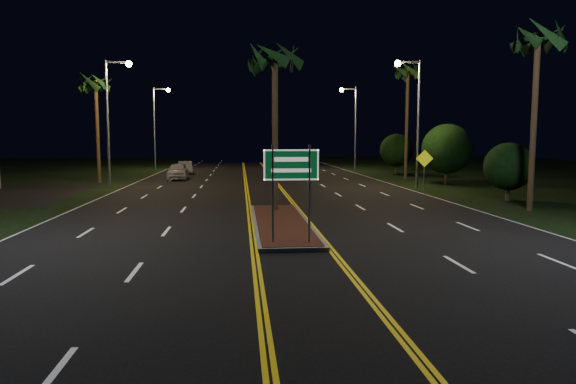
{
  "coord_description": "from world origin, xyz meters",
  "views": [
    {
      "loc": [
        -1.65,
        -13.75,
        3.58
      ],
      "look_at": [
        -0.18,
        2.0,
        1.9
      ],
      "focal_mm": 32.0,
      "sensor_mm": 36.0,
      "label": 1
    }
  ],
  "objects": [
    {
      "name": "streetlight_right_far",
      "position": [
        10.61,
        42.0,
        5.66
      ],
      "size": [
        1.91,
        0.44,
        9.0
      ],
      "color": "gray",
      "rests_on": "ground"
    },
    {
      "name": "shrub_far",
      "position": [
        13.8,
        36.0,
        2.34
      ],
      "size": [
        3.24,
        3.24,
        3.96
      ],
      "color": "#382819",
      "rests_on": "ground"
    },
    {
      "name": "car_far",
      "position": [
        -7.13,
        38.04,
        0.72
      ],
      "size": [
        2.46,
        4.54,
        1.44
      ],
      "primitive_type": "imported",
      "rotation": [
        0.0,
        0.0,
        0.15
      ],
      "color": "#A5A7AF",
      "rests_on": "ground"
    },
    {
      "name": "palm_right_near",
      "position": [
        12.5,
        10.0,
        8.21
      ],
      "size": [
        2.4,
        2.4,
        9.3
      ],
      "color": "#382819",
      "rests_on": "ground"
    },
    {
      "name": "shrub_mid",
      "position": [
        14.0,
        24.0,
        2.73
      ],
      "size": [
        3.78,
        3.78,
        4.62
      ],
      "color": "#382819",
      "rests_on": "ground"
    },
    {
      "name": "palm_left_far",
      "position": [
        -12.8,
        28.0,
        7.75
      ],
      "size": [
        2.4,
        2.4,
        8.8
      ],
      "color": "#382819",
      "rests_on": "ground"
    },
    {
      "name": "warning_sign",
      "position": [
        10.8,
        20.01,
        1.81
      ],
      "size": [
        1.14,
        0.21,
        2.74
      ],
      "rotation": [
        0.0,
        0.0,
        -0.16
      ],
      "color": "gray",
      "rests_on": "ground"
    },
    {
      "name": "palm_median",
      "position": [
        0.0,
        10.5,
        7.28
      ],
      "size": [
        2.4,
        2.4,
        8.3
      ],
      "color": "#382819",
      "rests_on": "ground"
    },
    {
      "name": "ground",
      "position": [
        0.0,
        0.0,
        0.0
      ],
      "size": [
        120.0,
        120.0,
        0.0
      ],
      "primitive_type": "plane",
      "color": "black",
      "rests_on": "ground"
    },
    {
      "name": "car_near",
      "position": [
        -7.02,
        30.98,
        0.83
      ],
      "size": [
        2.28,
        5.05,
        1.66
      ],
      "primitive_type": "imported",
      "rotation": [
        0.0,
        0.0,
        0.03
      ],
      "color": "#B5B4BA",
      "rests_on": "ground"
    },
    {
      "name": "streetlight_right_mid",
      "position": [
        10.61,
        22.0,
        5.66
      ],
      "size": [
        1.91,
        0.44,
        9.0
      ],
      "color": "gray",
      "rests_on": "ground"
    },
    {
      "name": "streetlight_left_far",
      "position": [
        -10.61,
        44.0,
        5.66
      ],
      "size": [
        1.91,
        0.44,
        9.0
      ],
      "color": "gray",
      "rests_on": "ground"
    },
    {
      "name": "shrub_near",
      "position": [
        13.5,
        14.0,
        1.95
      ],
      "size": [
        2.7,
        2.7,
        3.3
      ],
      "color": "#382819",
      "rests_on": "ground"
    },
    {
      "name": "palm_right_far",
      "position": [
        12.8,
        30.0,
        9.14
      ],
      "size": [
        2.4,
        2.4,
        10.3
      ],
      "color": "#382819",
      "rests_on": "ground"
    },
    {
      "name": "highway_sign",
      "position": [
        0.0,
        2.8,
        2.4
      ],
      "size": [
        1.8,
        0.08,
        3.2
      ],
      "color": "gray",
      "rests_on": "ground"
    },
    {
      "name": "median_island",
      "position": [
        0.0,
        7.0,
        0.08
      ],
      "size": [
        2.25,
        10.25,
        0.17
      ],
      "color": "gray",
      "rests_on": "ground"
    },
    {
      "name": "streetlight_left_mid",
      "position": [
        -10.61,
        24.0,
        5.66
      ],
      "size": [
        1.91,
        0.44,
        9.0
      ],
      "color": "gray",
      "rests_on": "ground"
    }
  ]
}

